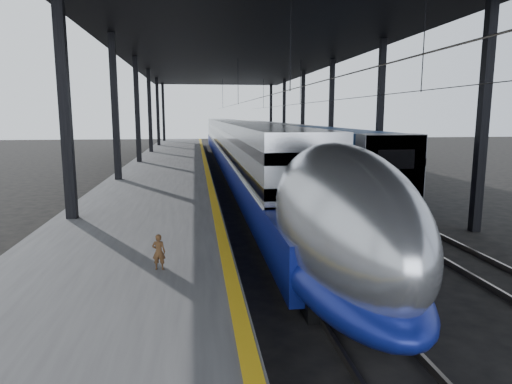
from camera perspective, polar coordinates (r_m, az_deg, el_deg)
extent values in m
plane|color=black|center=(12.44, -0.46, -12.08)|extent=(160.00, 160.00, 0.00)
cube|color=#4C4C4F|center=(31.81, -11.25, 2.00)|extent=(6.00, 80.00, 1.00)
cube|color=gold|center=(31.69, -6.21, 3.02)|extent=(0.30, 80.00, 0.01)
cube|color=slate|center=(31.91, -2.63, 1.44)|extent=(0.08, 80.00, 0.16)
cube|color=slate|center=(32.07, -0.06, 1.49)|extent=(0.08, 80.00, 0.16)
cube|color=slate|center=(32.72, 6.13, 1.60)|extent=(0.08, 80.00, 0.16)
cube|color=slate|center=(33.09, 8.56, 1.63)|extent=(0.08, 80.00, 0.16)
cube|color=black|center=(17.05, -22.70, 8.54)|extent=(0.35, 0.35, 9.00)
cube|color=black|center=(19.83, 26.52, 8.32)|extent=(0.35, 0.35, 9.00)
cube|color=black|center=(26.84, -17.16, 8.96)|extent=(0.35, 0.35, 9.00)
cube|color=black|center=(28.68, 15.24, 9.06)|extent=(0.35, 0.35, 9.00)
cube|color=black|center=(36.74, -14.59, 9.13)|extent=(0.35, 0.35, 9.00)
cube|color=black|center=(38.11, 9.38, 9.31)|extent=(0.35, 0.35, 9.00)
cube|color=black|center=(46.68, -13.12, 9.22)|extent=(0.35, 0.35, 9.00)
cube|color=black|center=(47.77, 5.86, 9.42)|extent=(0.35, 0.35, 9.00)
cube|color=black|center=(56.65, -12.16, 9.27)|extent=(0.35, 0.35, 9.00)
cube|color=black|center=(57.54, 3.53, 9.47)|extent=(0.35, 0.35, 9.00)
cube|color=black|center=(66.62, -11.49, 9.31)|extent=(0.35, 0.35, 9.00)
cube|color=black|center=(67.39, 1.87, 9.50)|extent=(0.35, 0.35, 9.00)
cube|color=black|center=(31.99, -1.60, 17.95)|extent=(18.00, 75.00, 0.45)
cylinder|color=slate|center=(31.68, -1.38, 11.22)|extent=(0.03, 74.00, 0.03)
cylinder|color=slate|center=(32.60, 7.56, 11.09)|extent=(0.03, 74.00, 0.03)
cube|color=#ACAFB4|center=(42.22, -2.92, 6.29)|extent=(2.75, 57.00, 3.80)
cube|color=navy|center=(40.81, -2.73, 4.51)|extent=(2.83, 62.00, 1.47)
cube|color=silver|center=(42.25, -2.91, 5.72)|extent=(2.85, 57.00, 0.09)
cube|color=black|center=(42.17, -2.93, 7.77)|extent=(2.79, 57.00, 0.40)
cube|color=black|center=(42.22, -2.92, 6.29)|extent=(2.79, 57.00, 0.40)
ellipsoid|color=#ACAFB4|center=(11.35, 10.24, -3.58)|extent=(2.75, 8.40, 3.80)
ellipsoid|color=navy|center=(11.64, 10.08, -8.82)|extent=(2.83, 8.40, 1.61)
ellipsoid|color=black|center=(8.81, 15.53, -2.53)|extent=(1.42, 2.20, 0.85)
cube|color=black|center=(11.90, 9.97, -12.24)|extent=(2.09, 2.60, 0.40)
cube|color=black|center=(32.98, -1.54, 1.92)|extent=(2.09, 2.60, 0.40)
cube|color=navy|center=(28.74, 9.54, 4.13)|extent=(2.70, 18.00, 3.67)
cube|color=gray|center=(20.90, 16.28, 1.88)|extent=(2.75, 1.20, 3.72)
cube|color=black|center=(20.25, 17.10, 3.94)|extent=(1.64, 0.06, 0.82)
cube|color=#B00D17|center=(20.41, 16.92, 0.43)|extent=(1.16, 0.06, 0.53)
cube|color=gray|center=(47.18, 2.75, 6.33)|extent=(2.70, 18.00, 3.67)
cube|color=gray|center=(65.94, -0.22, 7.26)|extent=(2.70, 18.00, 3.67)
cube|color=black|center=(23.37, 13.73, -1.58)|extent=(2.12, 2.40, 0.36)
cube|color=black|center=(44.38, 3.42, 3.86)|extent=(2.12, 2.40, 0.36)
imported|color=#52341B|center=(11.02, -12.06, -7.33)|extent=(0.34, 0.25, 0.86)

